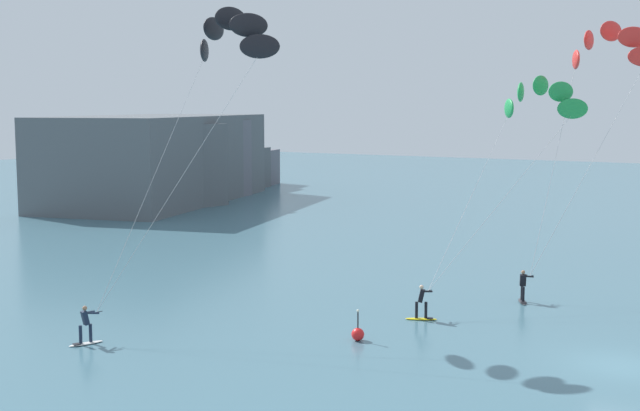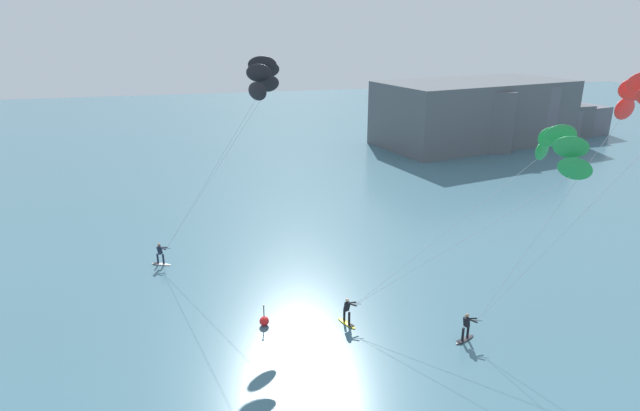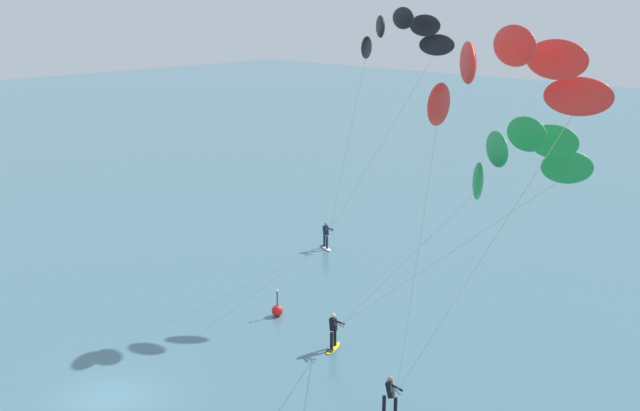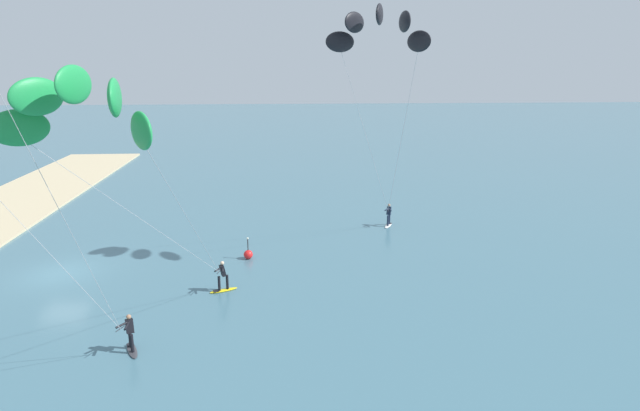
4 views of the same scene
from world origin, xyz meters
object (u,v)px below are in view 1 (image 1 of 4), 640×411
object	(u,v)px
marker_buoy	(358,334)
kitesurfer_far_out	(607,54)
kitesurfer_nearshore	(536,105)
kitesurfer_mid_water	(226,44)

from	to	relation	value
marker_buoy	kitesurfer_far_out	bearing A→B (deg)	-22.46
kitesurfer_nearshore	kitesurfer_mid_water	distance (m)	17.80
kitesurfer_far_out	marker_buoy	world-z (taller)	kitesurfer_far_out
kitesurfer_far_out	kitesurfer_nearshore	bearing A→B (deg)	116.41
kitesurfer_nearshore	kitesurfer_far_out	bearing A→B (deg)	-63.59
kitesurfer_mid_water	kitesurfer_far_out	xyz separation A→B (m)	(15.35, -14.40, -0.06)
kitesurfer_nearshore	kitesurfer_mid_water	world-z (taller)	kitesurfer_mid_water
kitesurfer_far_out	marker_buoy	distance (m)	21.84
kitesurfer_nearshore	kitesurfer_mid_water	bearing A→B (deg)	141.12
kitesurfer_nearshore	kitesurfer_mid_water	xyz separation A→B (m)	(-13.68, 11.03, 2.83)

